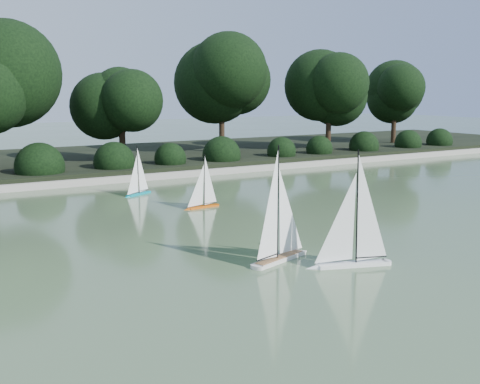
# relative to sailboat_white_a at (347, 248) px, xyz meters

# --- Properties ---
(ground) EXTENTS (80.00, 80.00, 0.00)m
(ground) POSITION_rel_sailboat_white_a_xyz_m (-0.09, 0.35, -0.28)
(ground) COLOR #33462A
(ground) RESTS_ON ground
(pond_coping) EXTENTS (40.00, 0.35, 0.18)m
(pond_coping) POSITION_rel_sailboat_white_a_xyz_m (-0.09, 9.35, -0.19)
(pond_coping) COLOR gray
(pond_coping) RESTS_ON ground
(far_bank) EXTENTS (40.00, 8.00, 0.30)m
(far_bank) POSITION_rel_sailboat_white_a_xyz_m (-0.09, 13.35, -0.13)
(far_bank) COLOR black
(far_bank) RESTS_ON ground
(tree_line) EXTENTS (26.31, 3.93, 4.39)m
(tree_line) POSITION_rel_sailboat_white_a_xyz_m (1.14, 11.79, 2.36)
(tree_line) COLOR black
(tree_line) RESTS_ON ground
(shrub_hedge) EXTENTS (29.10, 1.10, 1.10)m
(shrub_hedge) POSITION_rel_sailboat_white_a_xyz_m (-0.09, 10.25, 0.17)
(shrub_hedge) COLOR black
(shrub_hedge) RESTS_ON ground
(sailboat_white_a) EXTENTS (1.30, 0.61, 1.81)m
(sailboat_white_a) POSITION_rel_sailboat_white_a_xyz_m (0.00, 0.00, 0.00)
(sailboat_white_a) COLOR white
(sailboat_white_a) RESTS_ON ground
(sailboat_white_b) EXTENTS (1.34, 0.63, 1.86)m
(sailboat_white_b) POSITION_rel_sailboat_white_a_xyz_m (-0.57, 0.78, 0.00)
(sailboat_white_b) COLOR silver
(sailboat_white_b) RESTS_ON ground
(sailboat_orange) EXTENTS (0.92, 0.25, 1.24)m
(sailboat_orange) POSITION_rel_sailboat_white_a_xyz_m (0.18, 4.97, -0.09)
(sailboat_orange) COLOR #D0540C
(sailboat_orange) RESTS_ON ground
(sailboat_teal) EXTENTS (0.87, 0.56, 1.28)m
(sailboat_teal) POSITION_rel_sailboat_white_a_xyz_m (-0.42, 7.18, -0.08)
(sailboat_teal) COLOR #008494
(sailboat_teal) RESTS_ON ground
(race_buoy) EXTENTS (0.13, 0.13, 0.13)m
(race_buoy) POSITION_rel_sailboat_white_a_xyz_m (-0.32, 1.68, -0.28)
(race_buoy) COLOR #E9420C
(race_buoy) RESTS_ON ground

